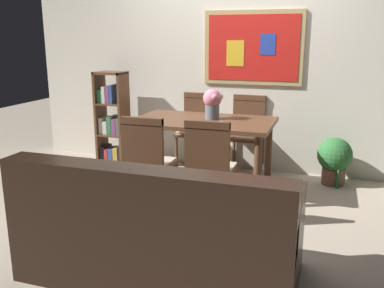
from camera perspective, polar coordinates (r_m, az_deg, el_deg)
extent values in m
plane|color=tan|center=(4.18, 1.66, -7.83)|extent=(12.00, 12.00, 0.00)
cube|color=silver|center=(5.09, 5.88, 11.12)|extent=(5.20, 0.10, 2.60)
cube|color=tan|center=(4.98, 8.20, 12.70)|extent=(1.14, 0.02, 0.83)
cube|color=red|center=(4.96, 8.17, 12.69)|extent=(1.04, 0.01, 0.73)
cube|color=gold|center=(5.00, 5.84, 12.06)|extent=(0.20, 0.00, 0.29)
cube|color=#263FA5|center=(4.93, 10.17, 13.09)|extent=(0.17, 0.00, 0.23)
cube|color=brown|center=(4.33, 1.52, 3.02)|extent=(1.42, 0.85, 0.04)
cylinder|color=brown|center=(4.34, -7.84, -2.19)|extent=(0.07, 0.07, 0.71)
cylinder|color=brown|center=(3.97, 8.80, -3.80)|extent=(0.07, 0.07, 0.71)
cylinder|color=brown|center=(4.94, -4.36, -0.06)|extent=(0.07, 0.07, 0.71)
cylinder|color=brown|center=(4.62, 10.24, -1.27)|extent=(0.07, 0.07, 0.71)
cube|color=brown|center=(3.70, 2.78, -3.59)|extent=(0.40, 0.40, 0.03)
cube|color=#C6B299|center=(3.70, 2.79, -3.19)|extent=(0.36, 0.36, 0.03)
cylinder|color=brown|center=(3.67, -0.56, -7.46)|extent=(0.04, 0.04, 0.42)
cylinder|color=brown|center=(3.59, 4.64, -8.06)|extent=(0.04, 0.04, 0.42)
cylinder|color=brown|center=(3.98, 1.03, -5.73)|extent=(0.04, 0.04, 0.42)
cylinder|color=brown|center=(3.90, 5.84, -6.24)|extent=(0.04, 0.04, 0.42)
cube|color=brown|center=(3.47, 2.03, -0.65)|extent=(0.38, 0.04, 0.46)
cube|color=brown|center=(3.42, 2.06, 2.59)|extent=(0.38, 0.05, 0.06)
cube|color=brown|center=(4.93, 7.21, 0.84)|extent=(0.40, 0.40, 0.03)
cube|color=#C6B299|center=(4.92, 7.22, 1.15)|extent=(0.36, 0.36, 0.03)
cylinder|color=brown|center=(5.12, 9.37, -1.33)|extent=(0.04, 0.04, 0.42)
cylinder|color=brown|center=(5.18, 5.66, -1.02)|extent=(0.04, 0.04, 0.42)
cylinder|color=brown|center=(4.80, 8.72, -2.37)|extent=(0.04, 0.04, 0.42)
cylinder|color=brown|center=(4.86, 4.77, -2.03)|extent=(0.04, 0.04, 0.42)
cube|color=brown|center=(5.05, 7.69, 3.97)|extent=(0.38, 0.04, 0.46)
cube|color=brown|center=(5.02, 7.77, 6.21)|extent=(0.38, 0.05, 0.06)
cube|color=brown|center=(5.11, 0.35, 1.42)|extent=(0.40, 0.40, 0.03)
cube|color=#C6B299|center=(5.10, 0.35, 1.73)|extent=(0.36, 0.36, 0.03)
cylinder|color=brown|center=(5.27, 2.67, -0.70)|extent=(0.04, 0.04, 0.42)
cylinder|color=brown|center=(5.37, -0.82, -0.41)|extent=(0.04, 0.04, 0.42)
cylinder|color=brown|center=(4.96, 1.61, -1.66)|extent=(0.04, 0.04, 0.42)
cylinder|color=brown|center=(5.06, -2.08, -1.33)|extent=(0.04, 0.04, 0.42)
cube|color=brown|center=(5.23, 0.96, 4.43)|extent=(0.38, 0.04, 0.46)
cube|color=brown|center=(5.20, 0.97, 6.61)|extent=(0.38, 0.05, 0.06)
cube|color=brown|center=(3.87, -5.47, -2.84)|extent=(0.40, 0.40, 0.03)
cube|color=#C6B299|center=(3.86, -5.48, -2.45)|extent=(0.36, 0.36, 0.03)
cylinder|color=brown|center=(3.87, -8.73, -6.48)|extent=(0.04, 0.04, 0.42)
cylinder|color=brown|center=(3.73, -4.03, -7.12)|extent=(0.04, 0.04, 0.42)
cylinder|color=brown|center=(4.16, -6.61, -4.93)|extent=(0.04, 0.04, 0.42)
cylinder|color=brown|center=(4.03, -2.20, -5.46)|extent=(0.04, 0.04, 0.42)
cube|color=brown|center=(3.65, -6.69, 0.01)|extent=(0.38, 0.04, 0.46)
cube|color=brown|center=(3.61, -6.78, 3.10)|extent=(0.38, 0.05, 0.06)
cube|color=black|center=(2.96, -3.98, -13.42)|extent=(1.80, 0.84, 0.40)
cube|color=black|center=(2.51, -6.92, -8.09)|extent=(1.80, 0.20, 0.44)
cube|color=black|center=(3.21, -17.67, -5.78)|extent=(0.18, 0.80, 0.22)
cube|color=black|center=(2.65, 12.61, -9.75)|extent=(0.18, 0.80, 0.22)
cube|color=maroon|center=(2.86, -13.94, -6.93)|extent=(0.32, 0.16, 0.33)
cube|color=#B78C33|center=(2.65, -5.59, -8.21)|extent=(0.32, 0.16, 0.33)
cube|color=brown|center=(5.43, -12.19, 3.43)|extent=(0.03, 0.28, 1.16)
cube|color=brown|center=(5.28, -9.09, 3.25)|extent=(0.03, 0.28, 1.16)
cube|color=brown|center=(5.49, -10.40, -2.47)|extent=(0.36, 0.28, 0.03)
cube|color=brown|center=(5.28, -10.95, 9.38)|extent=(0.36, 0.28, 0.03)
cube|color=brown|center=(5.39, -10.57, 1.32)|extent=(0.30, 0.28, 0.02)
cube|color=brown|center=(5.32, -10.76, 5.39)|extent=(0.30, 0.28, 0.02)
cube|color=black|center=(5.51, -11.49, -1.19)|extent=(0.05, 0.22, 0.20)
cube|color=#B2332D|center=(5.49, -10.99, -1.38)|extent=(0.04, 0.22, 0.18)
cube|color=#2D4C8C|center=(5.46, -10.44, -1.40)|extent=(0.06, 0.22, 0.18)
cube|color=gold|center=(5.42, -9.81, -1.40)|extent=(0.06, 0.22, 0.20)
cube|color=black|center=(5.39, -9.19, -1.29)|extent=(0.05, 0.22, 0.23)
cube|color=beige|center=(5.43, -11.69, 2.55)|extent=(0.05, 0.22, 0.20)
cube|color=beige|center=(5.40, -11.15, 2.32)|extent=(0.06, 0.22, 0.16)
cube|color=#337247|center=(5.37, -10.60, 2.57)|extent=(0.06, 0.22, 0.22)
cube|color=#7F3F72|center=(5.34, -10.02, 2.42)|extent=(0.05, 0.22, 0.20)
cube|color=#595960|center=(5.31, -9.42, 2.42)|extent=(0.06, 0.22, 0.21)
cube|color=#337247|center=(5.36, -11.84, 6.40)|extent=(0.06, 0.22, 0.16)
cube|color=beige|center=(5.33, -11.33, 6.59)|extent=(0.04, 0.22, 0.20)
cube|color=#7F3F72|center=(5.31, -10.82, 6.61)|extent=(0.05, 0.22, 0.21)
cube|color=#2D4C8C|center=(5.28, -10.38, 6.69)|extent=(0.04, 0.22, 0.22)
cylinder|color=brown|center=(4.89, 18.44, -4.10)|extent=(0.24, 0.24, 0.19)
cylinder|color=#332319|center=(4.86, 18.52, -3.17)|extent=(0.22, 0.22, 0.02)
sphere|color=#2D6B33|center=(4.82, 18.67, -1.37)|extent=(0.37, 0.37, 0.37)
cylinder|color=#2D6B33|center=(4.76, 19.06, -4.45)|extent=(0.03, 0.03, 0.24)
cylinder|color=#2D6B33|center=(4.97, 19.79, -3.83)|extent=(0.03, 0.03, 0.25)
cylinder|color=slate|center=(4.36, 2.73, 4.34)|extent=(0.15, 0.15, 0.15)
sphere|color=pink|center=(4.34, 2.75, 6.16)|extent=(0.19, 0.19, 0.19)
sphere|color=#D86633|center=(4.42, 2.50, 6.27)|extent=(0.07, 0.07, 0.07)
sphere|color=pink|center=(4.27, 3.06, 6.28)|extent=(0.07, 0.07, 0.07)
sphere|color=silver|center=(4.34, 3.77, 6.40)|extent=(0.07, 0.07, 0.07)
cube|color=black|center=(4.11, 4.03, 2.79)|extent=(0.11, 0.16, 0.02)
cube|color=gray|center=(4.10, 4.04, 2.95)|extent=(0.08, 0.10, 0.00)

